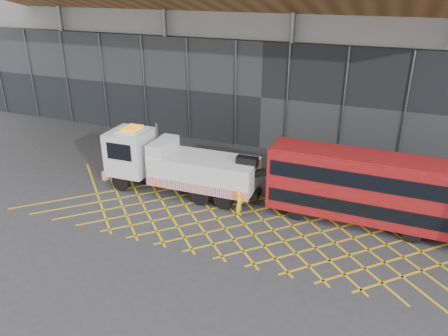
% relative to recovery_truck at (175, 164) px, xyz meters
% --- Properties ---
extents(ground_plane, '(120.00, 120.00, 0.00)m').
position_rel_recovery_truck_xyz_m(ground_plane, '(0.46, -2.19, -1.80)').
color(ground_plane, '#2C2C2E').
extents(road_markings, '(26.36, 7.16, 0.01)m').
position_rel_recovery_truck_xyz_m(road_markings, '(5.26, -2.19, -1.79)').
color(road_markings, gold).
rests_on(road_markings, ground_plane).
extents(construction_building, '(55.00, 23.97, 18.00)m').
position_rel_recovery_truck_xyz_m(construction_building, '(2.38, 16.21, 7.18)').
color(construction_building, gray).
rests_on(construction_building, ground_plane).
extents(recovery_truck, '(11.18, 2.90, 3.90)m').
position_rel_recovery_truck_xyz_m(recovery_truck, '(0.00, 0.00, 0.00)').
color(recovery_truck, black).
rests_on(recovery_truck, ground_plane).
extents(bus_towed, '(9.69, 2.39, 3.92)m').
position_rel_recovery_truck_xyz_m(bus_towed, '(10.75, 0.33, 0.38)').
color(bus_towed, maroon).
rests_on(bus_towed, ground_plane).
extents(worker, '(0.39, 0.56, 1.47)m').
position_rel_recovery_truck_xyz_m(worker, '(4.68, -1.46, -1.07)').
color(worker, yellow).
rests_on(worker, ground_plane).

